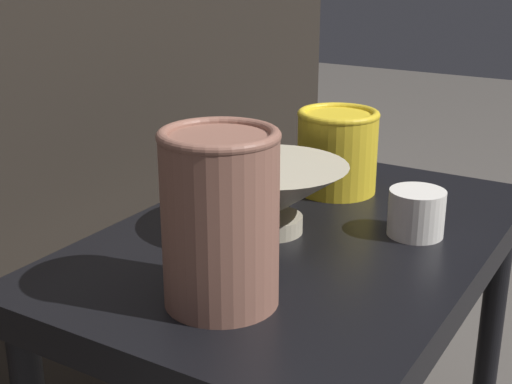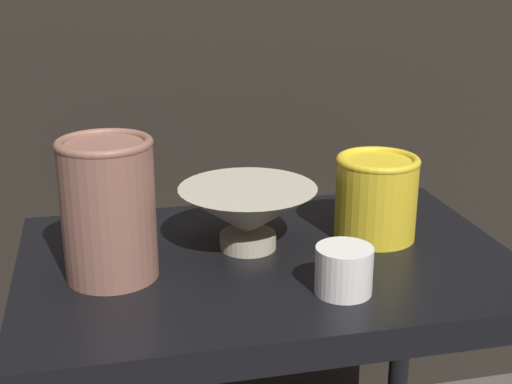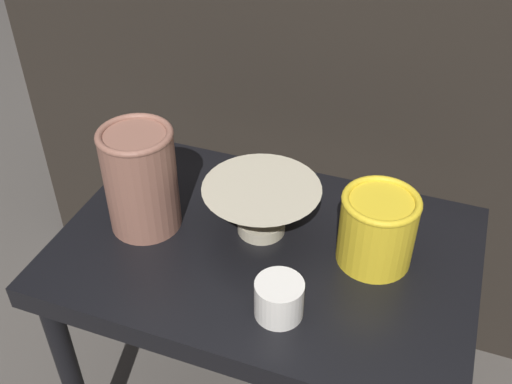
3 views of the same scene
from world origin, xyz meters
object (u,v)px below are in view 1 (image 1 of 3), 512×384
cup (416,213)px  vase_colorful_right (337,149)px  bowl (272,192)px  vase_textured_left (220,216)px

cup → vase_colorful_right: bearing=56.7°
bowl → cup: size_ratio=2.72×
bowl → vase_textured_left: (-0.18, -0.05, 0.04)m
vase_textured_left → vase_colorful_right: bearing=7.2°
vase_colorful_right → cup: 0.19m
bowl → cup: (0.08, -0.16, -0.02)m
vase_colorful_right → bowl: bearing=179.4°
bowl → vase_colorful_right: vase_colorful_right is taller
cup → bowl: bearing=117.7°
vase_colorful_right → cup: bearing=-123.3°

